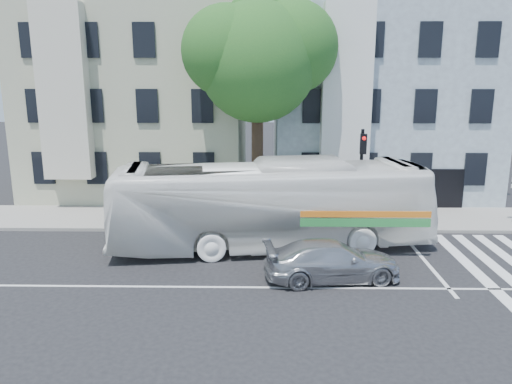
{
  "coord_description": "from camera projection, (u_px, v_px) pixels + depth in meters",
  "views": [
    {
      "loc": [
        0.36,
        -15.48,
        6.92
      ],
      "look_at": [
        0.02,
        3.76,
        2.4
      ],
      "focal_mm": 35.0,
      "sensor_mm": 36.0,
      "label": 1
    }
  ],
  "objects": [
    {
      "name": "ground",
      "position": [
        254.0,
        288.0,
        16.66
      ],
      "size": [
        120.0,
        120.0,
        0.0
      ],
      "primitive_type": "plane",
      "color": "black",
      "rests_on": "ground"
    },
    {
      "name": "sidewalk_far",
      "position": [
        257.0,
        218.0,
        24.43
      ],
      "size": [
        80.0,
        4.0,
        0.15
      ],
      "primitive_type": "cube",
      "color": "gray",
      "rests_on": "ground"
    },
    {
      "name": "building_left",
      "position": [
        143.0,
        99.0,
        30.12
      ],
      "size": [
        12.0,
        10.0,
        11.0
      ],
      "primitive_type": "cube",
      "color": "#AEB094",
      "rests_on": "ground"
    },
    {
      "name": "building_right",
      "position": [
        376.0,
        99.0,
        29.88
      ],
      "size": [
        12.0,
        10.0,
        11.0
      ],
      "primitive_type": "cube",
      "color": "gray",
      "rests_on": "ground"
    },
    {
      "name": "street_tree",
      "position": [
        259.0,
        55.0,
        23.37
      ],
      "size": [
        7.3,
        5.9,
        11.1
      ],
      "color": "#2D2116",
      "rests_on": "ground"
    },
    {
      "name": "bus",
      "position": [
        271.0,
        205.0,
        20.18
      ],
      "size": [
        4.83,
        13.24,
        3.6
      ],
      "primitive_type": "imported",
      "rotation": [
        0.0,
        0.0,
        1.71
      ],
      "color": "white",
      "rests_on": "ground"
    },
    {
      "name": "sedan",
      "position": [
        332.0,
        260.0,
        17.21
      ],
      "size": [
        2.55,
        4.92,
        1.36
      ],
      "primitive_type": "imported",
      "rotation": [
        0.0,
        0.0,
        1.71
      ],
      "color": "#B3B5BB",
      "rests_on": "ground"
    },
    {
      "name": "hedge",
      "position": [
        213.0,
        217.0,
        23.2
      ],
      "size": [
        8.25,
        3.78,
        0.7
      ],
      "primitive_type": null,
      "rotation": [
        0.0,
        0.0,
        -0.36
      ],
      "color": "#20591D",
      "rests_on": "sidewalk_far"
    },
    {
      "name": "traffic_signal",
      "position": [
        362.0,
        164.0,
        22.93
      ],
      "size": [
        0.47,
        0.54,
        4.53
      ],
      "rotation": [
        0.0,
        0.0,
        -0.11
      ],
      "color": "black",
      "rests_on": "ground"
    }
  ]
}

